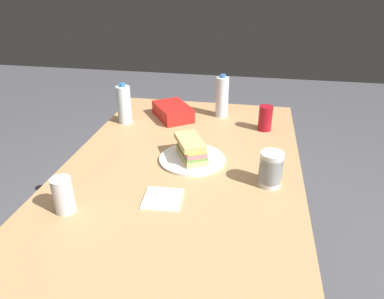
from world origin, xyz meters
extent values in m
plane|color=#4C4C51|center=(0.00, 0.00, 0.00)|extent=(8.00, 8.00, 0.00)
cube|color=tan|center=(0.00, 0.00, 0.71)|extent=(1.59, 0.94, 0.04)
cylinder|color=#977049|center=(0.71, -0.39, 0.34)|extent=(0.07, 0.07, 0.69)
cylinder|color=#977049|center=(0.71, 0.39, 0.34)|extent=(0.07, 0.07, 0.69)
cylinder|color=white|center=(0.09, -0.03, 0.73)|extent=(0.27, 0.27, 0.01)
cube|color=#DBB26B|center=(0.09, -0.03, 0.75)|extent=(0.19, 0.16, 0.02)
cube|color=#599E3F|center=(0.09, -0.03, 0.77)|extent=(0.18, 0.15, 0.01)
cube|color=#C6727A|center=(0.09, -0.03, 0.78)|extent=(0.18, 0.14, 0.02)
cube|color=yellow|center=(0.09, -0.03, 0.79)|extent=(0.17, 0.14, 0.01)
cube|color=#DBB26B|center=(0.09, -0.02, 0.81)|extent=(0.19, 0.16, 0.02)
cylinder|color=maroon|center=(0.45, -0.33, 0.79)|extent=(0.07, 0.07, 0.12)
cube|color=red|center=(0.52, 0.15, 0.76)|extent=(0.27, 0.25, 0.07)
cylinder|color=silver|center=(0.42, 0.38, 0.82)|extent=(0.07, 0.07, 0.19)
cylinder|color=blue|center=(0.42, 0.38, 0.92)|extent=(0.03, 0.03, 0.02)
cylinder|color=silver|center=(-0.04, -0.34, 0.78)|extent=(0.08, 0.08, 0.09)
cylinder|color=silver|center=(-0.04, -0.34, 0.79)|extent=(0.08, 0.08, 0.09)
cylinder|color=silver|center=(-0.04, -0.34, 0.81)|extent=(0.08, 0.08, 0.09)
cylinder|color=silver|center=(0.60, -0.10, 0.83)|extent=(0.07, 0.07, 0.21)
cylinder|color=blue|center=(0.60, -0.10, 0.94)|extent=(0.03, 0.03, 0.02)
cylinder|color=silver|center=(-0.32, 0.31, 0.79)|extent=(0.07, 0.07, 0.12)
cube|color=white|center=(-0.20, 0.02, 0.73)|extent=(0.14, 0.14, 0.01)
camera|label=1|loc=(-1.17, -0.26, 1.44)|focal=33.18mm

